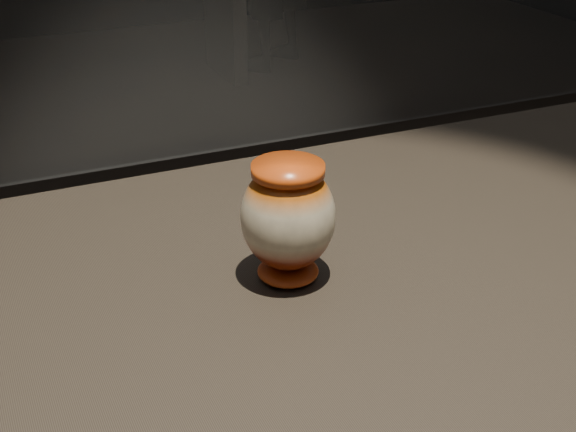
% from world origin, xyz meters
% --- Properties ---
extents(main_vase, '(0.15, 0.15, 0.15)m').
position_xyz_m(main_vase, '(-0.02, 0.03, 0.98)').
color(main_vase, maroon).
rests_on(main_vase, display_plinth).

